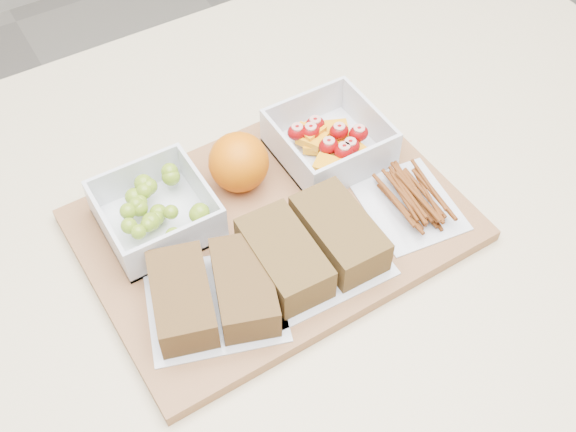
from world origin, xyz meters
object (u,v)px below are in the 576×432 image
at_px(cutting_board, 274,225).
at_px(grape_container, 157,210).
at_px(sandwich_bag_center, 312,246).
at_px(sandwich_bag_left, 213,293).
at_px(orange, 239,162).
at_px(fruit_container, 329,142).
at_px(pretzel_bag, 410,199).

bearing_deg(cutting_board, grape_container, 148.68).
bearing_deg(cutting_board, sandwich_bag_center, -83.21).
height_order(sandwich_bag_left, sandwich_bag_center, sandwich_bag_center).
distance_m(cutting_board, sandwich_bag_center, 0.07).
relative_size(orange, sandwich_bag_center, 0.47).
relative_size(orange, sandwich_bag_left, 0.42).
relative_size(fruit_container, sandwich_bag_center, 0.81).
xyz_separation_m(fruit_container, sandwich_bag_left, (-0.22, -0.12, 0.00)).
relative_size(fruit_container, pretzel_bag, 0.93).
bearing_deg(orange, grape_container, -176.77).
relative_size(sandwich_bag_left, sandwich_bag_center, 1.12).
xyz_separation_m(grape_container, pretzel_bag, (0.26, -0.13, -0.01)).
relative_size(cutting_board, sandwich_bag_left, 2.46).
xyz_separation_m(grape_container, sandwich_bag_center, (0.12, -0.13, 0.00)).
height_order(cutting_board, orange, orange).
bearing_deg(grape_container, fruit_container, -1.79).
height_order(orange, sandwich_bag_center, orange).
xyz_separation_m(fruit_container, sandwich_bag_center, (-0.10, -0.12, 0.00)).
height_order(sandwich_bag_left, pretzel_bag, sandwich_bag_left).
relative_size(grape_container, orange, 1.67).
distance_m(cutting_board, fruit_container, 0.13).
height_order(cutting_board, pretzel_bag, pretzel_bag).
relative_size(grape_container, fruit_container, 0.97).
bearing_deg(fruit_container, cutting_board, -152.39).
xyz_separation_m(sandwich_bag_center, pretzel_bag, (0.14, 0.00, -0.01)).
relative_size(cutting_board, sandwich_bag_center, 2.75).
bearing_deg(orange, fruit_container, -6.43).
height_order(cutting_board, sandwich_bag_center, sandwich_bag_center).
bearing_deg(grape_container, cutting_board, -30.09).
bearing_deg(sandwich_bag_center, pretzel_bag, 2.06).
bearing_deg(fruit_container, orange, 173.57).
bearing_deg(sandwich_bag_center, fruit_container, 50.55).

